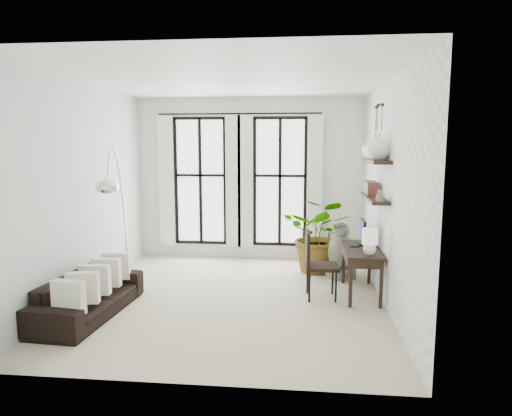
# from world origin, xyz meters

# --- Properties ---
(floor) EXTENTS (5.00, 5.00, 0.00)m
(floor) POSITION_xyz_m (0.00, 0.00, 0.00)
(floor) COLOR beige
(floor) RESTS_ON ground
(ceiling) EXTENTS (5.00, 5.00, 0.00)m
(ceiling) POSITION_xyz_m (0.00, 0.00, 3.20)
(ceiling) COLOR white
(ceiling) RESTS_ON wall_back
(wall_left) EXTENTS (0.00, 5.00, 5.00)m
(wall_left) POSITION_xyz_m (-2.25, 0.00, 1.60)
(wall_left) COLOR silver
(wall_left) RESTS_ON floor
(wall_right) EXTENTS (0.00, 5.00, 5.00)m
(wall_right) POSITION_xyz_m (2.25, 0.00, 1.60)
(wall_right) COLOR white
(wall_right) RESTS_ON floor
(wall_back) EXTENTS (4.50, 0.00, 4.50)m
(wall_back) POSITION_xyz_m (0.00, 2.50, 1.60)
(wall_back) COLOR white
(wall_back) RESTS_ON floor
(windows) EXTENTS (3.26, 0.13, 2.65)m
(windows) POSITION_xyz_m (-0.20, 2.43, 1.56)
(windows) COLOR white
(windows) RESTS_ON wall_back
(wall_shelves) EXTENTS (0.25, 1.30, 0.60)m
(wall_shelves) POSITION_xyz_m (2.11, 0.38, 1.73)
(wall_shelves) COLOR black
(wall_shelves) RESTS_ON wall_right
(sofa) EXTENTS (0.87, 1.94, 0.55)m
(sofa) POSITION_xyz_m (-1.80, -0.88, 0.28)
(sofa) COLOR black
(sofa) RESTS_ON floor
(throw_pillows) EXTENTS (0.40, 1.52, 0.40)m
(throw_pillows) POSITION_xyz_m (-1.70, -0.88, 0.50)
(throw_pillows) COLOR beige
(throw_pillows) RESTS_ON sofa
(plant) EXTENTS (1.53, 1.44, 1.35)m
(plant) POSITION_xyz_m (1.37, 1.59, 0.68)
(plant) COLOR #2D7228
(plant) RESTS_ON floor
(desk) EXTENTS (0.53, 1.24, 1.13)m
(desk) POSITION_xyz_m (1.95, 0.29, 0.70)
(desk) COLOR black
(desk) RESTS_ON floor
(desk_chair) EXTENTS (0.51, 0.51, 1.02)m
(desk_chair) POSITION_xyz_m (1.25, 0.14, 0.58)
(desk_chair) COLOR black
(desk_chair) RESTS_ON floor
(arc_lamp) EXTENTS (0.72, 1.88, 2.27)m
(arc_lamp) POSITION_xyz_m (-1.70, -0.06, 1.76)
(arc_lamp) COLOR silver
(arc_lamp) RESTS_ON floor
(buddha) EXTENTS (0.53, 0.53, 0.96)m
(buddha) POSITION_xyz_m (1.73, 1.27, 0.40)
(buddha) COLOR slate
(buddha) RESTS_ON floor
(vase_a) EXTENTS (0.37, 0.37, 0.38)m
(vase_a) POSITION_xyz_m (2.11, 0.09, 2.27)
(vase_a) COLOR white
(vase_a) RESTS_ON shelf_upper
(vase_b) EXTENTS (0.37, 0.37, 0.38)m
(vase_b) POSITION_xyz_m (2.11, 0.49, 2.27)
(vase_b) COLOR white
(vase_b) RESTS_ON shelf_upper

